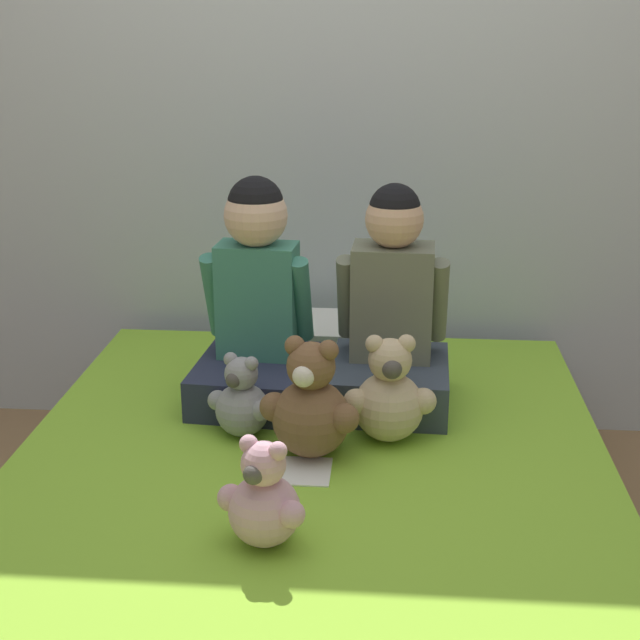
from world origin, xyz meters
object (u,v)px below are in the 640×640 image
teddy_bear_held_by_right_child (389,396)px  teddy_bear_at_foot_of_bed (264,500)px  child_on_left (256,310)px  teddy_bear_between_children (311,407)px  child_on_right (391,320)px  sign_card (290,471)px  pillow_at_headboard (331,337)px  teddy_bear_held_by_left_child (242,402)px  bed (311,521)px

teddy_bear_held_by_right_child → teddy_bear_at_foot_of_bed: (-0.27, -0.54, -0.02)m
child_on_left → teddy_bear_between_children: 0.45m
teddy_bear_held_by_right_child → teddy_bear_between_children: 0.23m
child_on_right → teddy_bear_between_children: child_on_right is taller
teddy_bear_between_children → sign_card: (-0.05, -0.10, -0.14)m
teddy_bear_at_foot_of_bed → pillow_at_headboard: bearing=109.1°
teddy_bear_between_children → teddy_bear_at_foot_of_bed: teddy_bear_between_children is taller
sign_card → teddy_bear_held_by_right_child: bearing=39.7°
teddy_bear_held_by_left_child → bed: bearing=-6.6°
teddy_bear_between_children → teddy_bear_at_foot_of_bed: bearing=-82.6°
child_on_right → teddy_bear_held_by_left_child: (-0.41, -0.27, -0.16)m
teddy_bear_held_by_right_child → sign_card: teddy_bear_held_by_right_child is taller
bed → teddy_bear_at_foot_of_bed: 0.52m
teddy_bear_between_children → teddy_bear_held_by_right_child: bearing=44.0°
teddy_bear_held_by_right_child → teddy_bear_between_children: (-0.20, -0.11, 0.01)m
child_on_right → teddy_bear_held_by_right_child: size_ratio=2.16×
child_on_left → child_on_right: bearing=4.0°
pillow_at_headboard → sign_card: (-0.05, -0.86, -0.05)m
teddy_bear_held_by_right_child → teddy_bear_at_foot_of_bed: 0.60m
teddy_bear_at_foot_of_bed → bed: bearing=103.2°
child_on_left → sign_card: (0.15, -0.47, -0.27)m
bed → pillow_at_headboard: (0.00, 0.78, 0.25)m
teddy_bear_held_by_right_child → pillow_at_headboard: (-0.20, 0.66, -0.07)m
bed → teddy_bear_at_foot_of_bed: bearing=-99.0°
teddy_bear_between_children → child_on_left: bearing=134.2°
teddy_bear_between_children → child_on_right: bearing=77.4°
pillow_at_headboard → teddy_bear_held_by_left_child: bearing=-107.0°
child_on_left → teddy_bear_between_children: bearing=-57.6°
teddy_bear_held_by_left_child → pillow_at_headboard: teddy_bear_held_by_left_child is taller
teddy_bear_held_by_left_child → teddy_bear_at_foot_of_bed: 0.55m
child_on_left → bed: bearing=-58.7°
sign_card → child_on_left: bearing=107.9°
child_on_right → teddy_bear_held_by_right_child: bearing=-88.0°
teddy_bear_held_by_left_child → pillow_at_headboard: (0.20, 0.66, -0.05)m
bed → teddy_bear_held_by_right_child: teddy_bear_held_by_right_child is taller
child_on_left → teddy_bear_at_foot_of_bed: (0.13, -0.80, -0.17)m
child_on_right → sign_card: 0.59m
child_on_left → child_on_right: 0.40m
child_on_right → teddy_bear_between_children: 0.44m
teddy_bear_held_by_right_child → teddy_bear_between_children: teddy_bear_between_children is taller
teddy_bear_held_by_right_child → sign_card: 0.35m
teddy_bear_between_children → sign_card: teddy_bear_between_children is taller
child_on_right → pillow_at_headboard: size_ratio=1.31×
child_on_left → teddy_bear_held_by_right_child: 0.51m
teddy_bear_at_foot_of_bed → sign_card: 0.35m
teddy_bear_held_by_right_child → pillow_at_headboard: 0.69m
child_on_left → teddy_bear_between_children: size_ratio=2.04×
child_on_right → teddy_bear_held_by_right_child: 0.29m
child_on_right → bed: bearing=-115.6°
sign_card → teddy_bear_between_children: bearing=65.3°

